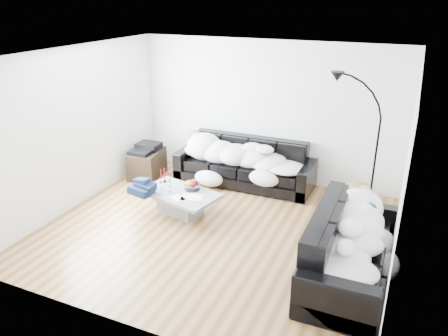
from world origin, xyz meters
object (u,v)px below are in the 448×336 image
at_px(sleeper_right, 353,231).
at_px(wine_glass_b, 161,184).
at_px(stereo, 146,148).
at_px(sofa_right, 351,246).
at_px(av_cabinet, 147,164).
at_px(sofa_back, 244,163).
at_px(coffee_table, 180,202).
at_px(fruit_bowl, 192,185).
at_px(wine_glass_a, 170,182).
at_px(floor_lamp, 375,159).
at_px(wine_glass_c, 169,187).
at_px(shoes, 331,238).
at_px(candle_right, 165,175).
at_px(sleeper_back, 243,152).
at_px(candle_left, 161,176).

height_order(sleeper_right, wine_glass_b, sleeper_right).
bearing_deg(stereo, sofa_right, -24.87).
xyz_separation_m(av_cabinet, stereo, (0.00, 0.00, 0.33)).
bearing_deg(sofa_back, coffee_table, -109.24).
xyz_separation_m(fruit_bowl, wine_glass_a, (-0.38, -0.07, 0.01)).
bearing_deg(floor_lamp, fruit_bowl, -157.51).
relative_size(wine_glass_c, shoes, 0.33).
xyz_separation_m(sofa_right, wine_glass_c, (-2.95, 0.59, 0.00)).
distance_m(coffee_table, candle_right, 0.58).
distance_m(sofa_back, shoes, 2.40).
distance_m(sleeper_back, wine_glass_a, 1.57).
relative_size(sleeper_right, floor_lamp, 0.93).
height_order(wine_glass_a, shoes, wine_glass_a).
bearing_deg(candle_left, candle_right, 15.35).
height_order(sleeper_back, fruit_bowl, sleeper_back).
relative_size(wine_glass_a, av_cabinet, 0.22).
distance_m(wine_glass_a, candle_left, 0.27).
height_order(coffee_table, wine_glass_c, wine_glass_c).
bearing_deg(coffee_table, sofa_right, -12.99).
xyz_separation_m(sleeper_back, wine_glass_b, (-0.86, -1.47, -0.18)).
height_order(wine_glass_c, stereo, stereo).
relative_size(shoes, av_cabinet, 0.63).
distance_m(sleeper_back, candle_right, 1.55).
relative_size(sofa_right, candle_left, 9.58).
bearing_deg(wine_glass_c, candle_right, 131.55).
xyz_separation_m(wine_glass_a, candle_right, (-0.18, 0.14, 0.04)).
height_order(sofa_back, wine_glass_c, sofa_back).
xyz_separation_m(sleeper_back, floor_lamp, (2.30, -0.38, 0.37)).
height_order(wine_glass_b, candle_right, candle_right).
relative_size(fruit_bowl, wine_glass_c, 1.65).
distance_m(fruit_bowl, wine_glass_a, 0.39).
xyz_separation_m(shoes, stereo, (-3.76, 0.98, 0.53)).
bearing_deg(fruit_bowl, sleeper_back, 72.97).
bearing_deg(candle_left, av_cabinet, 135.09).
height_order(sofa_back, av_cabinet, sofa_back).
distance_m(coffee_table, stereo, 1.76).
bearing_deg(candle_right, fruit_bowl, -6.75).
relative_size(sleeper_back, wine_glass_b, 12.38).
bearing_deg(sleeper_right, fruit_bowl, 72.71).
height_order(sofa_back, sofa_right, sofa_right).
bearing_deg(sofa_back, stereo, -166.77).
relative_size(wine_glass_b, av_cabinet, 0.23).
xyz_separation_m(coffee_table, wine_glass_b, (-0.33, -0.01, 0.27)).
relative_size(sleeper_right, wine_glass_a, 10.90).
bearing_deg(wine_glass_c, fruit_bowl, 39.40).
bearing_deg(fruit_bowl, candle_right, 173.25).
relative_size(sleeper_back, candle_right, 8.69).
bearing_deg(sleeper_right, sofa_right, 0.00).
distance_m(candle_left, candle_right, 0.06).
bearing_deg(sleeper_back, shoes, -35.62).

